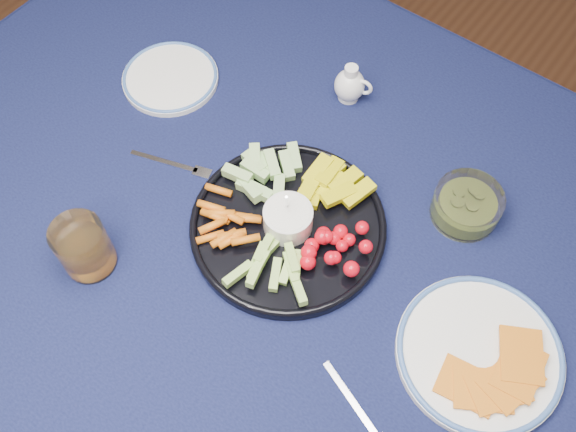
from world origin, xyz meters
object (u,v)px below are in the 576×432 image
Objects in this scene: dining_table at (332,267)px; crudite_platter at (287,223)px; pickle_bowl at (466,206)px; juice_tumbler at (85,249)px; creamer_pitcher at (350,85)px; side_plate_extra at (170,78)px; cheese_plate at (480,352)px.

crudite_platter reaches higher than dining_table.
crudite_platter is 0.29m from pickle_bowl.
juice_tumbler reaches higher than dining_table.
side_plate_extra is at bearing -150.15° from creamer_pitcher.
crudite_platter is 0.39m from side_plate_extra.
crudite_platter is 2.85× the size of pickle_bowl.
creamer_pitcher is at bearing 29.85° from side_plate_extra.
side_plate_extra is at bearing 167.52° from dining_table.
crudite_platter is at bearing 179.68° from cheese_plate.
dining_table is 5.20× the size of crudite_platter.
pickle_bowl is at bearing 42.62° from crudite_platter.
juice_tumbler is at bearing -134.69° from pickle_bowl.
pickle_bowl is 1.16× the size of juice_tumbler.
pickle_bowl is (0.29, -0.09, -0.01)m from creamer_pitcher.
crudite_platter is (-0.08, -0.03, 0.11)m from dining_table.
creamer_pitcher is at bearing 104.83° from crudite_platter.
creamer_pitcher reaches higher than cheese_plate.
pickle_bowl reaches higher than side_plate_extra.
juice_tumbler reaches higher than side_plate_extra.
cheese_plate is at bearing -55.78° from pickle_bowl.
creamer_pitcher is (-0.16, 0.27, 0.12)m from dining_table.
pickle_bowl is 0.46× the size of cheese_plate.
dining_table is 6.79× the size of cheese_plate.
creamer_pitcher is 0.32× the size of cheese_plate.
cheese_plate reaches higher than dining_table.
juice_tumbler is 0.54× the size of side_plate_extra.
crudite_platter is 1.77× the size of side_plate_extra.
crudite_platter reaches higher than cheese_plate.
pickle_bowl is 0.24m from cheese_plate.
juice_tumbler is (-0.14, -0.53, 0.01)m from creamer_pitcher.
cheese_plate reaches higher than side_plate_extra.
dining_table is at bearing 174.33° from cheese_plate.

